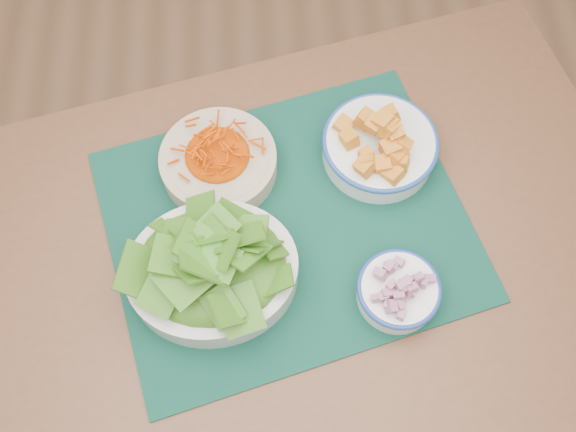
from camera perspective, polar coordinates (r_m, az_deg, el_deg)
The scene contains 6 objects.
table at distance 1.11m, azimuth -0.05°, elevation -6.24°, with size 1.35×1.06×0.75m.
placemat at distance 1.04m, azimuth 0.00°, elevation -0.75°, with size 0.57×0.46×0.00m, color black.
carrot_bowl at distance 1.06m, azimuth -6.24°, elevation 5.05°, with size 0.20×0.20×0.07m.
squash_bowl at distance 1.07m, azimuth 8.22°, elevation 6.52°, with size 0.23×0.23×0.09m.
lettuce_bowl at distance 0.96m, azimuth -6.85°, elevation -4.45°, with size 0.28×0.24×0.12m.
onion_bowl at distance 0.98m, azimuth 9.80°, elevation -6.50°, with size 0.14×0.14×0.06m.
Camera 1 is at (0.30, -0.13, 1.70)m, focal length 40.00 mm.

